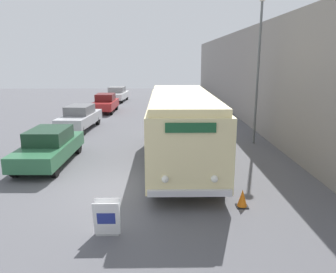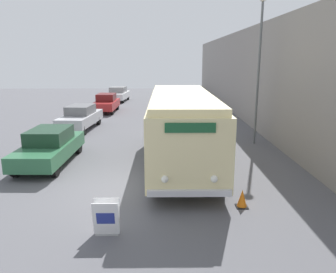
# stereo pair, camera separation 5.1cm
# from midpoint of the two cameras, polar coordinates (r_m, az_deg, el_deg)

# --- Properties ---
(ground_plane) EXTENTS (80.00, 80.00, 0.00)m
(ground_plane) POSITION_cam_midpoint_polar(r_m,az_deg,el_deg) (11.66, -6.44, -9.11)
(ground_plane) COLOR #56565B
(building_wall_right) EXTENTS (0.30, 60.00, 6.56)m
(building_wall_right) POSITION_cam_midpoint_polar(r_m,az_deg,el_deg) (21.60, 15.36, 9.81)
(building_wall_right) COLOR gray
(building_wall_right) RESTS_ON ground_plane
(vintage_bus) EXTENTS (2.62, 9.24, 3.05)m
(vintage_bus) POSITION_cam_midpoint_polar(r_m,az_deg,el_deg) (13.85, 2.22, 2.05)
(vintage_bus) COLOR black
(vintage_bus) RESTS_ON ground_plane
(sign_board) EXTENTS (0.67, 0.35, 0.94)m
(sign_board) POSITION_cam_midpoint_polar(r_m,az_deg,el_deg) (8.82, -10.78, -13.79)
(sign_board) COLOR gray
(sign_board) RESTS_ON ground_plane
(streetlamp) EXTENTS (0.36, 0.36, 7.53)m
(streetlamp) POSITION_cam_midpoint_polar(r_m,az_deg,el_deg) (17.75, 15.50, 13.97)
(streetlamp) COLOR #595E60
(streetlamp) RESTS_ON ground_plane
(parked_car_near) EXTENTS (1.89, 4.72, 1.52)m
(parked_car_near) POSITION_cam_midpoint_polar(r_m,az_deg,el_deg) (15.03, -20.06, -1.62)
(parked_car_near) COLOR black
(parked_car_near) RESTS_ON ground_plane
(parked_car_mid) EXTENTS (2.07, 4.70, 1.54)m
(parked_car_mid) POSITION_cam_midpoint_polar(r_m,az_deg,el_deg) (21.84, -15.18, 3.28)
(parked_car_mid) COLOR black
(parked_car_mid) RESTS_ON ground_plane
(parked_car_far) EXTENTS (1.78, 4.13, 1.55)m
(parked_car_far) POSITION_cam_midpoint_polar(r_m,az_deg,el_deg) (28.54, -10.90, 5.76)
(parked_car_far) COLOR black
(parked_car_far) RESTS_ON ground_plane
(parked_car_distant) EXTENTS (2.17, 4.39, 1.53)m
(parked_car_distant) POSITION_cam_midpoint_polar(r_m,az_deg,el_deg) (35.71, -8.90, 7.31)
(parked_car_distant) COLOR black
(parked_car_distant) RESTS_ON ground_plane
(traffic_cone) EXTENTS (0.36, 0.36, 0.57)m
(traffic_cone) POSITION_cam_midpoint_polar(r_m,az_deg,el_deg) (10.45, 12.68, -10.47)
(traffic_cone) COLOR black
(traffic_cone) RESTS_ON ground_plane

